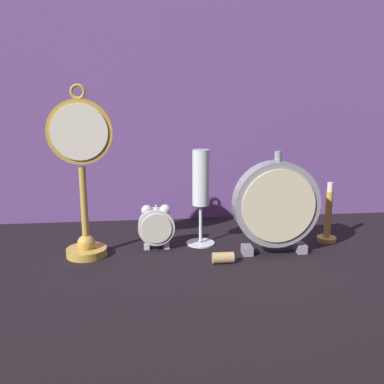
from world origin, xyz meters
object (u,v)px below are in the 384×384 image
at_px(champagne_flute, 201,187).
at_px(brass_candlestick, 328,222).
at_px(alarm_clock_twin_bell, 156,225).
at_px(mantel_clock_silver, 276,205).
at_px(pocket_watch_on_stand, 82,173).
at_px(wine_cork, 223,258).

distance_m(champagne_flute, brass_candlestick, 0.30).
distance_m(alarm_clock_twin_bell, brass_candlestick, 0.39).
bearing_deg(mantel_clock_silver, pocket_watch_on_stand, 175.69).
height_order(mantel_clock_silver, champagne_flute, mantel_clock_silver).
relative_size(pocket_watch_on_stand, brass_candlestick, 2.54).
xyz_separation_m(champagne_flute, brass_candlestick, (0.29, -0.01, -0.09)).
bearing_deg(wine_cork, brass_candlestick, 22.48).
height_order(mantel_clock_silver, wine_cork, mantel_clock_silver).
height_order(pocket_watch_on_stand, alarm_clock_twin_bell, pocket_watch_on_stand).
distance_m(mantel_clock_silver, champagne_flute, 0.17).
bearing_deg(pocket_watch_on_stand, champagne_flute, 10.79).
relative_size(pocket_watch_on_stand, wine_cork, 8.22).
bearing_deg(pocket_watch_on_stand, brass_candlestick, 3.46).
distance_m(alarm_clock_twin_bell, wine_cork, 0.17).
relative_size(mantel_clock_silver, brass_candlestick, 1.58).
xyz_separation_m(alarm_clock_twin_bell, wine_cork, (0.13, -0.10, -0.04)).
relative_size(mantel_clock_silver, wine_cork, 5.12).
bearing_deg(pocket_watch_on_stand, wine_cork, -15.25).
xyz_separation_m(mantel_clock_silver, champagne_flute, (-0.15, 0.08, 0.02)).
relative_size(alarm_clock_twin_bell, champagne_flute, 0.47).
xyz_separation_m(alarm_clock_twin_bell, champagne_flute, (0.10, 0.02, 0.08)).
distance_m(alarm_clock_twin_bell, champagne_flute, 0.13).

